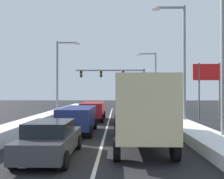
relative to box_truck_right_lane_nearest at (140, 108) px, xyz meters
name	(u,v)px	position (x,y,z in m)	size (l,w,h in m)	color
ground_plane	(106,130)	(-1.88, 5.75, -1.90)	(120.00, 120.00, 0.00)	black
lane_stripe_between_right_lane_and_center_lane	(108,123)	(-1.88, 9.24, -1.90)	(0.14, 38.36, 0.01)	silver
snow_bank_right_shoulder	(171,120)	(3.42, 9.24, -1.63)	(1.95, 38.36, 0.53)	white
snow_bank_left_shoulder	(46,119)	(-7.18, 9.24, -1.51)	(1.34, 38.36, 0.77)	white
box_truck_right_lane_nearest	(140,108)	(0.00, 0.00, 0.00)	(2.53, 7.20, 3.36)	#1E5633
suv_maroon_right_lane_second	(128,113)	(-0.24, 7.90, -0.88)	(2.16, 4.90, 1.67)	maroon
suv_white_right_lane_third	(127,107)	(-0.12, 14.67, -0.88)	(2.16, 4.90, 1.67)	silver
sedan_charcoal_center_lane_nearest	(51,139)	(-3.81, -2.05, -1.14)	(2.00, 4.50, 1.51)	#38383D
suv_navy_center_lane_second	(78,117)	(-3.65, 4.12, -0.88)	(2.16, 4.90, 1.67)	navy
suv_red_center_lane_third	(93,110)	(-3.37, 11.41, -0.88)	(2.16, 4.90, 1.67)	maroon
traffic_light_gantry	(120,78)	(-0.70, 26.66, 2.82)	(10.60, 0.47, 6.20)	slate
street_lamp_right_near	(216,39)	(3.84, 0.52, 3.42)	(2.66, 0.36, 8.98)	gray
street_lamp_right_mid	(180,55)	(3.77, 7.49, 3.62)	(2.66, 0.36, 9.38)	gray
street_lamp_right_far	(153,76)	(3.60, 21.44, 2.83)	(2.66, 0.36, 7.86)	gray
street_lamp_left_mid	(61,71)	(-7.30, 15.34, 3.00)	(2.66, 0.36, 8.19)	gray
roadside_sign_right	(209,78)	(7.88, 12.69, 2.12)	(3.20, 0.16, 5.50)	#59595B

